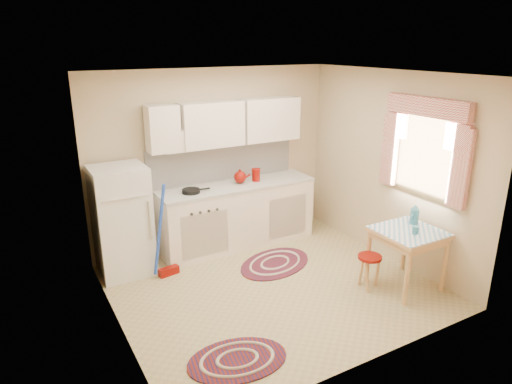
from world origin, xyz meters
TOP-DOWN VIEW (x-y plane):
  - room_shell at (0.16, 0.24)m, footprint 3.64×3.60m
  - fridge at (-1.43, 1.25)m, footprint 0.65×0.60m
  - broom at (-0.99, 0.90)m, footprint 0.30×0.17m
  - base_cabinets at (0.20, 1.30)m, footprint 2.25×0.60m
  - countertop at (0.20, 1.30)m, footprint 2.27×0.62m
  - frying_pan at (-0.51, 1.25)m, footprint 0.26×0.26m
  - red_kettle at (0.25, 1.30)m, footprint 0.23×0.21m
  - red_canister at (0.51, 1.30)m, footprint 0.13×0.13m
  - table at (1.39, -0.77)m, footprint 0.72×0.72m
  - stool at (0.99, -0.59)m, footprint 0.32×0.32m
  - coffee_pot at (1.60, -0.65)m, footprint 0.15×0.14m
  - mug at (1.38, -0.87)m, footprint 0.09×0.09m
  - rug_center at (0.34, 0.49)m, footprint 1.27×1.05m
  - rug_left at (-0.99, -1.00)m, footprint 1.05×0.79m

SIDE VIEW (x-z plane):
  - rug_center at x=0.34m, z-range 0.00..0.02m
  - rug_left at x=-0.99m, z-range 0.00..0.02m
  - stool at x=0.99m, z-range 0.00..0.42m
  - table at x=1.39m, z-range 0.00..0.72m
  - base_cabinets at x=0.20m, z-range 0.00..0.88m
  - broom at x=-0.99m, z-range 0.00..1.20m
  - fridge at x=-1.43m, z-range 0.00..1.40m
  - mug at x=1.38m, z-range 0.72..0.82m
  - coffee_pot at x=1.60m, z-range 0.72..0.97m
  - countertop at x=0.20m, z-range 0.88..0.92m
  - frying_pan at x=-0.51m, z-range 0.92..0.97m
  - red_canister at x=0.51m, z-range 0.92..1.08m
  - red_kettle at x=0.25m, z-range 0.92..1.11m
  - room_shell at x=0.16m, z-range 0.34..2.86m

